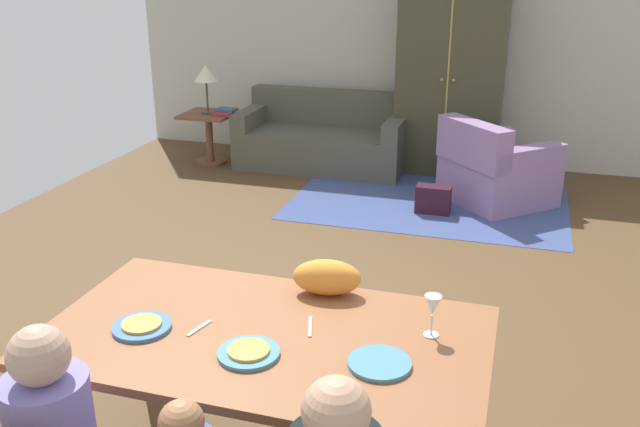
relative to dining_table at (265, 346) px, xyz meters
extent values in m
cube|color=brown|center=(-0.20, 2.04, -0.71)|extent=(6.83, 6.71, 0.02)
cube|color=beige|center=(-0.20, 5.44, 0.65)|extent=(6.83, 0.10, 2.70)
cube|color=brown|center=(0.00, 0.00, 0.04)|extent=(1.87, 1.04, 0.04)
cube|color=brown|center=(-0.87, 0.46, -0.34)|extent=(0.06, 0.06, 0.72)
cube|color=brown|center=(0.87, 0.46, -0.34)|extent=(0.06, 0.06, 0.72)
cylinder|color=teal|center=(-0.51, -0.12, 0.07)|extent=(0.25, 0.25, 0.02)
cylinder|color=gold|center=(-0.51, -0.12, 0.09)|extent=(0.17, 0.17, 0.01)
cylinder|color=teal|center=(0.00, -0.18, 0.07)|extent=(0.25, 0.25, 0.02)
cylinder|color=gold|center=(0.00, -0.18, 0.09)|extent=(0.17, 0.17, 0.01)
cylinder|color=teal|center=(0.51, -0.10, 0.07)|extent=(0.25, 0.25, 0.02)
cylinder|color=silver|center=(0.67, 0.18, 0.07)|extent=(0.06, 0.06, 0.01)
cylinder|color=silver|center=(0.67, 0.18, 0.12)|extent=(0.01, 0.01, 0.09)
cone|color=silver|center=(0.67, 0.18, 0.21)|extent=(0.07, 0.07, 0.09)
cube|color=silver|center=(-0.28, -0.05, 0.07)|extent=(0.05, 0.15, 0.01)
cube|color=silver|center=(0.17, 0.10, 0.07)|extent=(0.06, 0.17, 0.01)
sphere|color=tan|center=(-0.51, -0.74, 0.31)|extent=(0.21, 0.21, 0.21)
sphere|color=#A9754B|center=(0.00, -0.74, 0.15)|extent=(0.15, 0.15, 0.15)
sphere|color=tan|center=(0.51, -0.74, 0.31)|extent=(0.21, 0.21, 0.21)
ellipsoid|color=orange|center=(0.15, 0.42, 0.15)|extent=(0.34, 0.21, 0.17)
cube|color=#3D4D83|center=(0.15, 3.97, -0.69)|extent=(2.60, 1.80, 0.01)
cube|color=#4F4F40|center=(-1.17, 4.77, -0.49)|extent=(1.85, 0.84, 0.42)
cube|color=#4F4F40|center=(-1.17, 5.11, -0.08)|extent=(1.85, 0.20, 0.40)
cube|color=#4F4F40|center=(-2.01, 4.77, -0.18)|extent=(0.18, 0.84, 0.20)
cube|color=#4F4F40|center=(-0.34, 4.77, -0.18)|extent=(0.18, 0.84, 0.20)
cube|color=#8F709F|center=(0.78, 4.17, -0.49)|extent=(1.19, 1.19, 0.42)
cube|color=#8F709F|center=(0.54, 3.94, -0.08)|extent=(0.73, 0.75, 0.40)
cube|color=#8F709F|center=(1.01, 3.93, -0.18)|extent=(0.73, 0.71, 0.20)
cube|color=#8F709F|center=(0.55, 4.42, -0.18)|extent=(0.73, 0.71, 0.20)
cube|color=#413F29|center=(0.17, 5.05, 0.35)|extent=(1.10, 0.56, 2.10)
cube|color=#AD9D3C|center=(0.17, 4.77, 0.35)|extent=(0.02, 0.01, 1.89)
sphere|color=#AD9D3C|center=(0.11, 4.76, 0.35)|extent=(0.04, 0.04, 0.04)
sphere|color=#AD9D3C|center=(0.23, 4.76, 0.35)|extent=(0.04, 0.04, 0.04)
cube|color=brown|center=(-2.45, 4.57, -0.13)|extent=(0.56, 0.56, 0.03)
cylinder|color=brown|center=(-2.45, 4.57, -0.42)|extent=(0.08, 0.08, 0.55)
cylinder|color=brown|center=(-2.45, 4.57, -0.68)|extent=(0.36, 0.36, 0.03)
cylinder|color=#474334|center=(-2.45, 4.57, -0.11)|extent=(0.16, 0.16, 0.02)
cylinder|color=#474334|center=(-2.45, 4.57, 0.07)|extent=(0.02, 0.02, 0.34)
cone|color=beige|center=(-2.45, 4.57, 0.33)|extent=(0.26, 0.26, 0.18)
cube|color=#A02935|center=(-2.26, 4.53, -0.10)|extent=(0.22, 0.16, 0.03)
cube|color=#325574|center=(-2.25, 4.63, -0.07)|extent=(0.22, 0.16, 0.03)
cube|color=#2F1421|center=(0.23, 3.67, -0.57)|extent=(0.32, 0.16, 0.26)
camera|label=1|loc=(0.95, -2.34, 1.56)|focal=38.43mm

